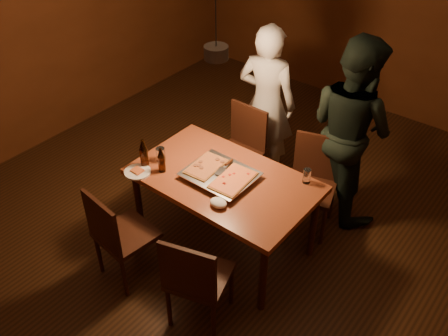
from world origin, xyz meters
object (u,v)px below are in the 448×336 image
Objects in this scene: plate_slice at (137,172)px; dining_table at (224,185)px; chair_far_left at (242,142)px; diner_dark at (351,129)px; chair_near_left at (116,230)px; chair_near_right at (195,275)px; beer_bottle_a at (144,153)px; beer_bottle_b at (161,160)px; chair_far_right at (314,175)px; pendant_lamp at (216,51)px; pizza_tray at (220,176)px; diner_white at (267,104)px.

dining_table is at bearing 33.11° from plate_slice.
diner_dark is at bearing -157.52° from chair_far_left.
chair_near_right is at bearing 10.08° from chair_near_left.
chair_near_left is 0.68m from beer_bottle_a.
chair_near_right is 2.31× the size of beer_bottle_b.
chair_far_right is 2.04× the size of beer_bottle_a.
chair_far_left is 0.28× the size of diner_dark.
beer_bottle_a is 0.17m from beer_bottle_b.
dining_table is 1.10m from pendant_lamp.
plate_slice is at bearing -134.49° from beer_bottle_b.
dining_table is 0.88m from chair_near_right.
pizza_tray is (0.39, 0.81, 0.24)m from chair_near_left.
chair_near_left is at bearing -86.03° from beer_bottle_b.
pizza_tray is (0.36, -0.78, 0.24)m from chair_far_left.
diner_white reaches higher than chair_far_right.
pizza_tray is at bearing 70.82° from chair_near_left.
dining_table is 0.86m from chair_far_left.
beer_bottle_b reaches higher than pizza_tray.
pizza_tray is at bearing 99.49° from chair_near_right.
pizza_tray is 1.19m from diner_white.
chair_far_left is 1.87× the size of beer_bottle_a.
plate_slice is 1.53m from diner_white.
diner_white reaches higher than plate_slice.
pendant_lamp reaches higher than beer_bottle_b.
chair_far_left is at bearing 74.55° from diner_white.
pendant_lamp reaches higher than pizza_tray.
beer_bottle_a reaches higher than plate_slice.
pendant_lamp is at bearing 108.55° from chair_far_left.
beer_bottle_b is 1.70m from diner_dark.
chair_near_right is (0.74, -1.54, 0.00)m from chair_far_left.
beer_bottle_b reaches higher than dining_table.
chair_far_left reaches higher than dining_table.
chair_near_left is at bearing -104.60° from pendant_lamp.
plate_slice is 1.21m from pendant_lamp.
chair_far_left is 1.06m from beer_bottle_b.
chair_far_left is at bearing 43.76° from diner_dark.
beer_bottle_a is 0.16× the size of diner_white.
beer_bottle_a reaches higher than chair_near_right.
chair_far_right is at bearing 96.30° from diner_dark.
beer_bottle_b is (-0.89, -0.99, 0.33)m from chair_far_right.
diner_dark is at bearing 50.64° from beer_bottle_a.
chair_far_left reaches higher than pizza_tray.
beer_bottle_a is 0.24× the size of pendant_lamp.
diner_white is 0.90m from diner_dark.
pizza_tray is 0.31× the size of diner_dark.
beer_bottle_b is (-0.08, -1.00, 0.33)m from chair_far_left.
pizza_tray is 2.49× the size of plate_slice.
diner_dark is at bearing 168.25° from diner_white.
chair_near_left is at bearing 44.03° from chair_far_right.
diner_dark reaches higher than diner_white.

